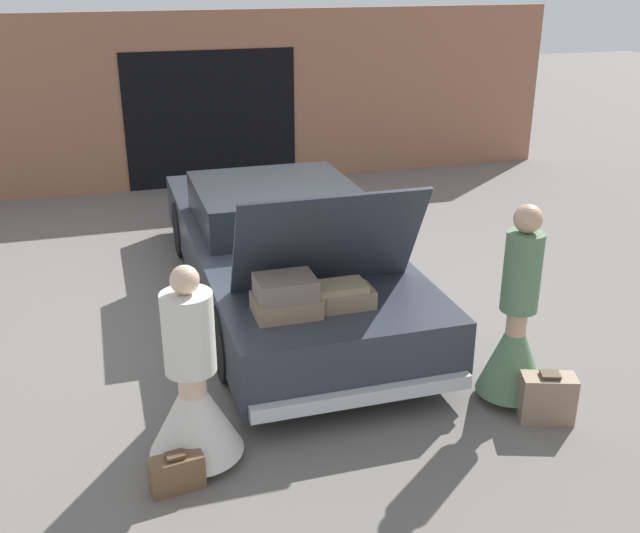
{
  "coord_description": "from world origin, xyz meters",
  "views": [
    {
      "loc": [
        -1.8,
        -7.48,
        3.5
      ],
      "look_at": [
        0.0,
        -1.44,
        0.92
      ],
      "focal_mm": 42.0,
      "sensor_mm": 36.0,
      "label": 1
    }
  ],
  "objects_px": {
    "car": "(282,249)",
    "suitcase_beside_right_person": "(547,398)",
    "person_right": "(515,333)",
    "person_left": "(193,395)",
    "suitcase_beside_left_person": "(177,473)"
  },
  "relations": [
    {
      "from": "car",
      "to": "person_right",
      "type": "relative_size",
      "value": 3.05
    },
    {
      "from": "person_left",
      "to": "car",
      "type": "bearing_deg",
      "value": 154.97
    },
    {
      "from": "person_left",
      "to": "person_right",
      "type": "relative_size",
      "value": 0.9
    },
    {
      "from": "car",
      "to": "suitcase_beside_left_person",
      "type": "height_order",
      "value": "car"
    },
    {
      "from": "person_right",
      "to": "suitcase_beside_left_person",
      "type": "xyz_separation_m",
      "value": [
        -2.88,
        -0.39,
        -0.49
      ]
    },
    {
      "from": "person_right",
      "to": "car",
      "type": "bearing_deg",
      "value": 16.38
    },
    {
      "from": "car",
      "to": "suitcase_beside_left_person",
      "type": "relative_size",
      "value": 13.28
    },
    {
      "from": "car",
      "to": "person_left",
      "type": "xyz_separation_m",
      "value": [
        -1.34,
        -2.7,
        -0.01
      ]
    },
    {
      "from": "person_left",
      "to": "suitcase_beside_right_person",
      "type": "xyz_separation_m",
      "value": [
        2.81,
        -0.3,
        -0.35
      ]
    },
    {
      "from": "car",
      "to": "suitcase_beside_right_person",
      "type": "bearing_deg",
      "value": -63.92
    },
    {
      "from": "car",
      "to": "person_right",
      "type": "bearing_deg",
      "value": -62.82
    },
    {
      "from": "car",
      "to": "person_left",
      "type": "bearing_deg",
      "value": -116.43
    },
    {
      "from": "person_right",
      "to": "suitcase_beside_right_person",
      "type": "distance_m",
      "value": 0.58
    },
    {
      "from": "person_right",
      "to": "suitcase_beside_left_person",
      "type": "distance_m",
      "value": 2.95
    },
    {
      "from": "person_left",
      "to": "suitcase_beside_left_person",
      "type": "relative_size",
      "value": 3.93
    }
  ]
}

